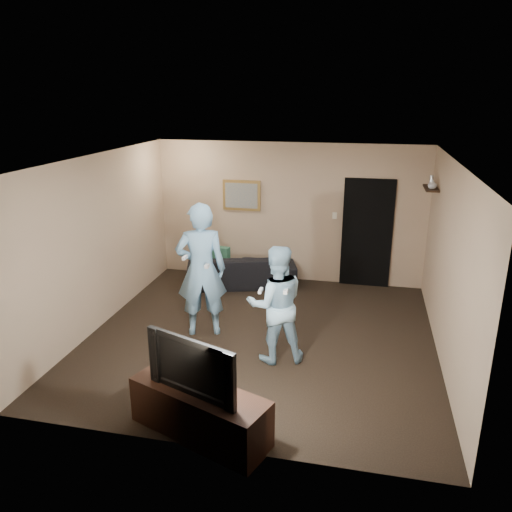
% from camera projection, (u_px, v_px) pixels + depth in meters
% --- Properties ---
extents(ground, '(5.00, 5.00, 0.00)m').
position_uv_depth(ground, '(261.00, 336.00, 7.40)').
color(ground, black).
rests_on(ground, ground).
extents(ceiling, '(5.00, 5.00, 0.04)m').
position_uv_depth(ceiling, '(261.00, 159.00, 6.58)').
color(ceiling, silver).
rests_on(ceiling, wall_back).
extents(wall_back, '(5.00, 0.04, 2.60)m').
position_uv_depth(wall_back, '(289.00, 213.00, 9.31)').
color(wall_back, tan).
rests_on(wall_back, ground).
extents(wall_front, '(5.00, 0.04, 2.60)m').
position_uv_depth(wall_front, '(206.00, 333.00, 4.67)').
color(wall_front, tan).
rests_on(wall_front, ground).
extents(wall_left, '(0.04, 5.00, 2.60)m').
position_uv_depth(wall_left, '(99.00, 242.00, 7.51)').
color(wall_left, tan).
rests_on(wall_left, ground).
extents(wall_right, '(0.04, 5.00, 2.60)m').
position_uv_depth(wall_right, '(449.00, 266.00, 6.48)').
color(wall_right, tan).
rests_on(wall_right, ground).
extents(sofa, '(2.14, 1.33, 0.58)m').
position_uv_depth(sofa, '(242.00, 270.00, 9.32)').
color(sofa, black).
rests_on(sofa, ground).
extents(throw_pillow, '(0.48, 0.23, 0.46)m').
position_uv_depth(throw_pillow, '(218.00, 258.00, 9.36)').
color(throw_pillow, '#1B513E').
rests_on(throw_pillow, sofa).
extents(painting_frame, '(0.72, 0.05, 0.57)m').
position_uv_depth(painting_frame, '(242.00, 195.00, 9.38)').
color(painting_frame, olive).
rests_on(painting_frame, wall_back).
extents(painting_canvas, '(0.62, 0.01, 0.47)m').
position_uv_depth(painting_canvas, '(241.00, 196.00, 9.35)').
color(painting_canvas, slate).
rests_on(painting_canvas, painting_frame).
extents(doorway, '(0.90, 0.06, 2.00)m').
position_uv_depth(doorway, '(367.00, 233.00, 9.08)').
color(doorway, black).
rests_on(doorway, ground).
extents(light_switch, '(0.08, 0.02, 0.12)m').
position_uv_depth(light_switch, '(335.00, 216.00, 9.11)').
color(light_switch, silver).
rests_on(light_switch, wall_back).
extents(wall_shelf, '(0.20, 0.60, 0.03)m').
position_uv_depth(wall_shelf, '(431.00, 188.00, 7.95)').
color(wall_shelf, black).
rests_on(wall_shelf, wall_right).
extents(shelf_vase, '(0.15, 0.15, 0.15)m').
position_uv_depth(shelf_vase, '(433.00, 184.00, 7.80)').
color(shelf_vase, '#BAB9BF').
rests_on(shelf_vase, wall_shelf).
extents(shelf_figurine, '(0.06, 0.06, 0.18)m').
position_uv_depth(shelf_figurine, '(431.00, 181.00, 7.96)').
color(shelf_figurine, silver).
rests_on(shelf_figurine, wall_shelf).
extents(tv_console, '(1.62, 1.01, 0.55)m').
position_uv_depth(tv_console, '(200.00, 412.00, 5.23)').
color(tv_console, black).
rests_on(tv_console, ground).
extents(television, '(1.07, 0.52, 0.63)m').
position_uv_depth(television, '(198.00, 363.00, 5.04)').
color(television, black).
rests_on(television, tv_console).
extents(wii_player_left, '(0.84, 0.68, 1.99)m').
position_uv_depth(wii_player_left, '(201.00, 270.00, 7.22)').
color(wii_player_left, '#7CB0D7').
rests_on(wii_player_left, ground).
extents(wii_player_right, '(0.94, 0.83, 1.60)m').
position_uv_depth(wii_player_right, '(276.00, 304.00, 6.53)').
color(wii_player_right, '#98C4DE').
rests_on(wii_player_right, ground).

